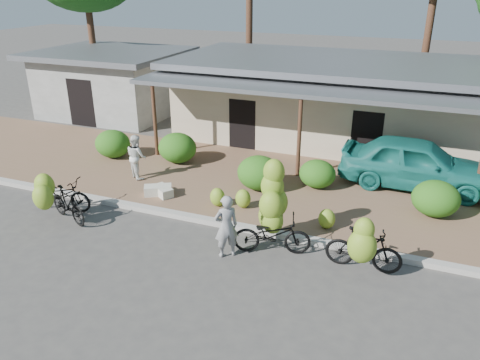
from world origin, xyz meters
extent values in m
plane|color=#43413F|center=(0.00, 0.00, 0.00)|extent=(100.00, 100.00, 0.00)
cube|color=brown|center=(0.00, 5.00, 0.06)|extent=(60.00, 6.00, 0.12)
cube|color=#A8A399|center=(0.00, 2.00, 0.07)|extent=(60.00, 0.25, 0.15)
cube|color=beige|center=(0.00, 11.00, 1.55)|extent=(12.00, 6.00, 3.10)
cube|color=slate|center=(0.00, 11.00, 3.23)|extent=(13.00, 7.00, 0.25)
cube|color=black|center=(0.00, 8.05, 1.10)|extent=(1.40, 0.12, 2.20)
cube|color=slate|center=(0.00, 7.00, 2.90)|extent=(13.00, 2.00, 0.15)
cylinder|color=#533521|center=(-5.60, 6.10, 1.43)|extent=(0.14, 0.14, 2.85)
cylinder|color=#533521|center=(0.00, 6.10, 1.43)|extent=(0.14, 0.14, 2.85)
cube|color=#A2A29D|center=(-11.00, 11.00, 1.45)|extent=(6.00, 5.00, 2.90)
cube|color=slate|center=(-11.00, 11.00, 3.02)|extent=(7.00, 6.00, 0.25)
cube|color=black|center=(-11.00, 8.55, 1.10)|extent=(1.40, 0.12, 2.20)
cylinder|color=#533521|center=(-13.50, 13.00, 3.73)|extent=(0.36, 0.36, 7.46)
cylinder|color=#533521|center=(-5.50, 16.00, 4.54)|extent=(0.36, 0.36, 9.09)
cylinder|color=#533521|center=(3.50, 16.50, 4.09)|extent=(0.36, 0.36, 8.19)
ellipsoid|color=#185914|center=(-7.02, 5.28, 0.65)|extent=(1.35, 1.22, 1.06)
ellipsoid|color=#185914|center=(-4.47, 5.70, 0.68)|extent=(1.43, 1.28, 1.11)
ellipsoid|color=#185914|center=(-0.87, 4.53, 0.68)|extent=(1.42, 1.28, 1.11)
ellipsoid|color=#185914|center=(0.85, 5.35, 0.58)|extent=(1.18, 1.07, 0.92)
ellipsoid|color=#185914|center=(4.44, 4.64, 0.64)|extent=(1.34, 1.21, 1.05)
imported|color=black|center=(-5.97, 1.18, 0.50)|extent=(1.99, 0.93, 1.01)
ellipsoid|color=#9AB22C|center=(-5.87, 0.54, 1.06)|extent=(0.59, 0.50, 0.74)
imported|color=black|center=(-5.31, 0.71, 0.51)|extent=(1.74, 1.05, 1.01)
ellipsoid|color=#9AB22C|center=(-5.54, 0.10, 0.96)|extent=(0.59, 0.50, 0.74)
imported|color=black|center=(0.64, 1.20, 0.51)|extent=(2.06, 1.21, 1.02)
ellipsoid|color=#9AB22C|center=(0.44, 1.71, 0.74)|extent=(0.65, 0.55, 0.81)
ellipsoid|color=#9AB22C|center=(0.53, 1.74, 1.16)|extent=(0.67, 0.57, 0.84)
ellipsoid|color=#9AB22C|center=(0.45, 1.72, 1.59)|extent=(0.60, 0.51, 0.75)
ellipsoid|color=#9AB22C|center=(0.48, 1.73, 1.99)|extent=(0.55, 0.47, 0.69)
ellipsoid|color=#9AB22C|center=(0.58, 1.39, 0.80)|extent=(0.56, 0.47, 0.70)
ellipsoid|color=#9AB22C|center=(0.55, 1.38, 1.23)|extent=(0.62, 0.53, 0.78)
imported|color=black|center=(2.89, 1.29, 0.54)|extent=(1.81, 0.52, 1.09)
ellipsoid|color=#9AB22C|center=(2.89, 0.64, 1.00)|extent=(0.65, 0.55, 0.81)
ellipsoid|color=#9AB22C|center=(2.89, 0.69, 1.39)|extent=(0.46, 0.39, 0.57)
ellipsoid|color=#9AB22C|center=(-1.61, 2.90, 0.41)|extent=(0.46, 0.39, 0.58)
ellipsoid|color=#9AB22C|center=(-0.86, 3.07, 0.41)|extent=(0.47, 0.40, 0.58)
ellipsoid|color=#9AB22C|center=(1.72, 2.73, 0.41)|extent=(0.46, 0.39, 0.57)
cube|color=beige|center=(-3.69, 2.94, 0.27)|extent=(0.94, 0.76, 0.30)
cube|color=beige|center=(-3.53, 2.96, 0.26)|extent=(0.84, 0.72, 0.28)
imported|color=gray|center=(-0.37, 0.64, 0.83)|extent=(0.72, 0.70, 1.66)
imported|color=silver|center=(-5.05, 3.92, 0.88)|extent=(0.93, 0.89, 1.52)
imported|color=#19736B|center=(3.81, 6.55, 0.94)|extent=(4.86, 2.04, 1.64)
camera|label=1|loc=(3.63, -8.61, 6.45)|focal=35.00mm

